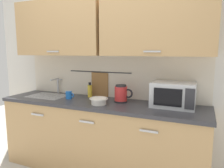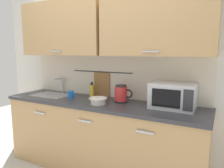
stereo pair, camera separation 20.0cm
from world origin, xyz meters
name	(u,v)px [view 1 (the left image)]	position (x,y,z in m)	size (l,w,h in m)	color
counter_unit	(99,136)	(-0.01, 0.30, 0.46)	(2.53, 0.64, 0.90)	tan
back_wall_assembly	(107,50)	(0.00, 0.53, 1.52)	(3.70, 0.41, 2.50)	silver
sink_faucet	(57,83)	(-0.80, 0.53, 1.04)	(0.09, 0.17, 0.22)	#B2B5BA
microwave	(173,95)	(0.85, 0.41, 1.04)	(0.46, 0.35, 0.27)	silver
electric_kettle	(121,94)	(0.25, 0.38, 1.00)	(0.23, 0.16, 0.21)	black
dish_soap_bottle	(90,91)	(-0.23, 0.48, 0.99)	(0.06, 0.06, 0.20)	yellow
mug_near_sink	(69,95)	(-0.43, 0.28, 0.95)	(0.12, 0.08, 0.09)	blue
mixing_bowl	(99,101)	(0.06, 0.17, 0.94)	(0.21, 0.21, 0.08)	silver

